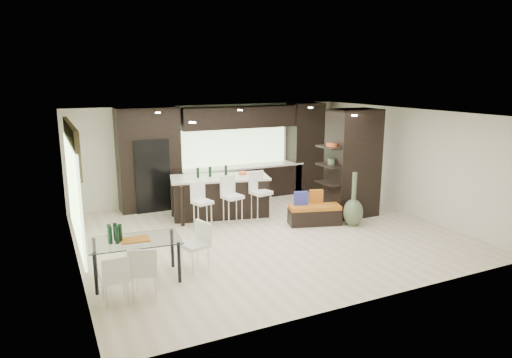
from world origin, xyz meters
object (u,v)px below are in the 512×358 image
stool_left (203,210)px  bench (315,215)px  kitchen_island (220,196)px  chair_far (115,281)px  stool_right (261,201)px  floor_vase (354,199)px  dining_table (137,260)px  stool_mid (233,205)px  chair_end (195,248)px  chair_near (146,274)px

stool_left → bench: 2.67m
kitchen_island → chair_far: kitchen_island is taller
stool_right → floor_vase: size_ratio=0.75×
stool_left → floor_vase: (3.29, -1.32, 0.21)m
kitchen_island → floor_vase: 3.33m
kitchen_island → stool_left: kitchen_island is taller
stool_left → floor_vase: size_ratio=0.68×
floor_vase → bench: bearing=148.3°
dining_table → chair_far: bearing=-117.9°
stool_mid → chair_far: size_ratio=1.25×
floor_vase → chair_end: floor_vase is taller
stool_mid → dining_table: (-2.68, -2.11, -0.11)m
bench → floor_vase: bearing=-15.0°
stool_left → stool_right: (1.50, -0.02, 0.05)m
dining_table → chair_end: bearing=5.7°
stool_right → chair_near: 4.45m
kitchen_island → stool_left: 1.11m
stool_right → dining_table: size_ratio=0.65×
floor_vase → stool_right: bearing=144.2°
floor_vase → stool_mid: bearing=152.9°
kitchen_island → chair_end: bearing=-105.9°
stool_right → stool_mid: bearing=167.6°
chair_near → chair_far: (-0.47, 0.02, -0.03)m
stool_right → chair_near: stool_right is taller
chair_near → chair_far: bearing=-161.8°
kitchen_island → floor_vase: bearing=-27.1°
chair_end → bench: bearing=-86.1°
stool_mid → chair_end: stool_mid is taller
floor_vase → chair_far: floor_vase is taller
chair_far → chair_end: size_ratio=0.93×
stool_left → chair_far: 3.72m
stool_mid → dining_table: 3.42m
kitchen_island → floor_vase: size_ratio=1.88×
chair_far → stool_mid: bearing=39.9°
kitchen_island → chair_end: 3.37m
floor_vase → chair_end: bearing=-169.0°
stool_left → floor_vase: bearing=-38.3°
stool_left → chair_near: 3.45m
floor_vase → dining_table: 5.30m
bench → chair_far: bearing=-141.3°
stool_mid → chair_near: (-2.68, -2.84, -0.06)m
stool_mid → floor_vase: bearing=-41.7°
stool_left → chair_near: size_ratio=1.07×
kitchen_island → chair_near: kitchen_island is taller
dining_table → chair_end: (1.05, 0.00, 0.04)m
stool_mid → chair_end: bearing=-142.1°
stool_right → chair_far: 4.81m
stool_left → stool_right: bearing=-17.3°
stool_left → stool_mid: (0.75, -0.01, 0.03)m
stool_mid → bench: bearing=-39.6°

